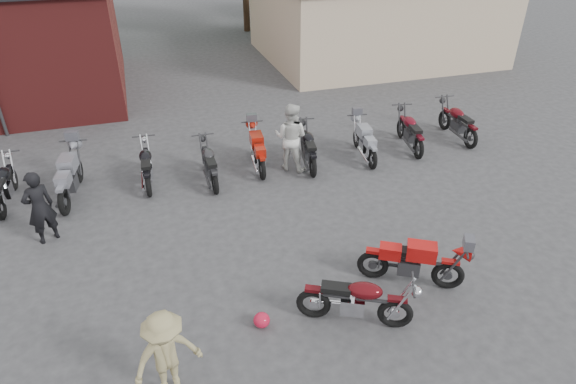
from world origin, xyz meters
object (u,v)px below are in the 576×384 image
object	(u,v)px
sportbike	(414,260)
row_bike_7	(410,129)
row_bike_5	(308,146)
row_bike_8	(458,120)
row_bike_4	(257,148)
helmet	(262,320)
row_bike_0	(4,183)
person_light	(291,137)
row_bike_2	(146,164)
row_bike_1	(69,175)
vintage_motorcycle	(357,298)
row_bike_6	(365,140)
person_tan	(167,357)
person_dark	(40,208)
row_bike_3	(209,162)

from	to	relation	value
sportbike	row_bike_7	xyz separation A→B (m)	(3.04, 5.42, 0.02)
row_bike_5	row_bike_8	distance (m)	5.02
sportbike	row_bike_4	world-z (taller)	same
helmet	row_bike_4	size ratio (longest dim) A/B	0.15
row_bike_0	row_bike_7	xyz separation A→B (m)	(10.96, -0.14, 0.02)
sportbike	row_bike_7	size ratio (longest dim) A/B	0.97
person_light	row_bike_2	xyz separation A→B (m)	(-3.81, 0.38, -0.39)
helmet	row_bike_5	bearing A→B (deg)	62.93
helmet	row_bike_8	size ratio (longest dim) A/B	0.14
helmet	row_bike_1	distance (m)	6.58
row_bike_5	row_bike_0	bearing A→B (deg)	97.80
sportbike	row_bike_0	world-z (taller)	sportbike
row_bike_8	row_bike_0	bearing A→B (deg)	92.59
vintage_motorcycle	row_bike_5	xyz separation A→B (m)	(1.23, 5.91, 0.00)
sportbike	row_bike_6	distance (m)	5.42
person_light	person_tan	distance (m)	7.40
helmet	person_dark	distance (m)	5.44
person_light	row_bike_4	distance (m)	1.00
row_bike_4	person_tan	bearing A→B (deg)	160.68
row_bike_5	row_bike_6	distance (m)	1.69
vintage_motorcycle	person_dark	world-z (taller)	person_dark
row_bike_7	row_bike_8	size ratio (longest dim) A/B	0.98
row_bike_5	row_bike_6	xyz separation A→B (m)	(1.69, -0.08, -0.02)
person_tan	row_bike_2	bearing A→B (deg)	72.40
row_bike_2	row_bike_4	distance (m)	2.97
helmet	row_bike_0	distance (m)	7.57
row_bike_4	row_bike_5	size ratio (longest dim) A/B	0.99
row_bike_0	helmet	bearing A→B (deg)	-138.06
vintage_motorcycle	person_dark	xyz separation A→B (m)	(-5.39, 4.24, 0.28)
row_bike_3	row_bike_6	bearing A→B (deg)	-89.93
row_bike_1	row_bike_3	distance (m)	3.42
row_bike_6	row_bike_7	distance (m)	1.59
sportbike	row_bike_5	world-z (taller)	row_bike_5
person_tan	row_bike_0	bearing A→B (deg)	99.10
person_tan	vintage_motorcycle	bearing A→B (deg)	-8.23
row_bike_7	row_bike_2	bearing A→B (deg)	98.74
person_light	row_bike_7	distance (m)	3.83
row_bike_1	row_bike_4	bearing A→B (deg)	-80.10
person_tan	row_bike_1	world-z (taller)	person_tan
row_bike_0	row_bike_2	distance (m)	3.34
person_dark	row_bike_4	xyz separation A→B (m)	(5.23, 1.96, -0.28)
row_bike_6	row_bike_8	bearing A→B (deg)	-76.46
row_bike_0	row_bike_6	bearing A→B (deg)	-90.38
person_dark	row_bike_6	world-z (taller)	person_dark
row_bike_1	sportbike	bearing A→B (deg)	-122.23
row_bike_1	row_bike_3	world-z (taller)	row_bike_1
row_bike_2	row_bike_4	bearing A→B (deg)	-87.59
row_bike_0	row_bike_8	world-z (taller)	row_bike_8
row_bike_1	row_bike_8	distance (m)	11.21
row_bike_3	person_tan	bearing A→B (deg)	165.09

